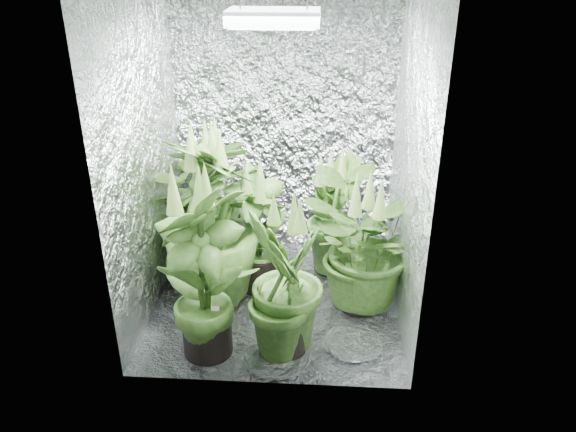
% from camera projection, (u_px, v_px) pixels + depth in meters
% --- Properties ---
extents(ground, '(1.60, 1.60, 0.00)m').
position_uv_depth(ground, '(277.00, 300.00, 3.82)').
color(ground, silver).
rests_on(ground, ground).
extents(walls, '(1.62, 1.62, 2.00)m').
position_uv_depth(walls, '(275.00, 162.00, 3.38)').
color(walls, silver).
rests_on(walls, ground).
extents(grow_lamp, '(0.50, 0.30, 0.22)m').
position_uv_depth(grow_lamp, '(274.00, 18.00, 3.02)').
color(grow_lamp, gray).
rests_on(grow_lamp, ceiling).
extents(plant_a, '(0.93, 0.93, 1.13)m').
position_uv_depth(plant_a, '(203.00, 201.00, 4.00)').
color(plant_a, black).
rests_on(plant_a, ground).
extents(plant_b, '(0.63, 0.63, 0.95)m').
position_uv_depth(plant_b, '(258.00, 233.00, 3.79)').
color(plant_b, black).
rests_on(plant_b, ground).
extents(plant_c, '(0.51, 0.51, 0.94)m').
position_uv_depth(plant_c, '(334.00, 217.00, 4.00)').
color(plant_c, black).
rests_on(plant_c, ground).
extents(plant_d, '(0.88, 0.88, 1.23)m').
position_uv_depth(plant_d, '(209.00, 223.00, 3.60)').
color(plant_d, black).
rests_on(plant_d, ground).
extents(plant_e, '(0.78, 0.78, 0.96)m').
position_uv_depth(plant_e, '(363.00, 247.00, 3.56)').
color(plant_e, black).
rests_on(plant_e, ground).
extents(plant_f, '(0.80, 0.80, 1.18)m').
position_uv_depth(plant_f, '(203.00, 272.00, 3.11)').
color(plant_f, black).
rests_on(plant_f, ground).
extents(plant_g, '(0.56, 0.56, 1.02)m').
position_uv_depth(plant_g, '(285.00, 286.00, 3.12)').
color(plant_g, black).
rests_on(plant_g, ground).
extents(circulation_fan, '(0.14, 0.30, 0.35)m').
position_uv_depth(circulation_fan, '(362.00, 240.00, 4.28)').
color(circulation_fan, black).
rests_on(circulation_fan, ground).
extents(plant_label, '(0.05, 0.02, 0.07)m').
position_uv_depth(plant_label, '(215.00, 313.00, 3.18)').
color(plant_label, white).
rests_on(plant_label, plant_f).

